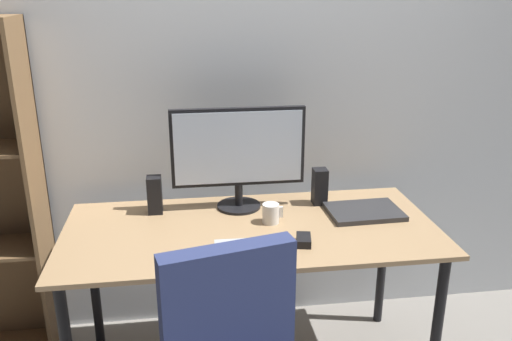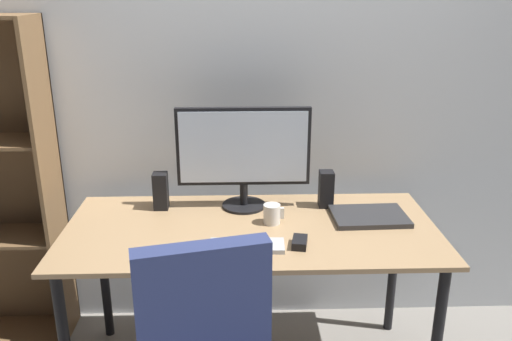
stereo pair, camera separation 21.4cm
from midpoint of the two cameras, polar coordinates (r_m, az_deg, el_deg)
name	(u,v)px [view 2 (the right image)]	position (r m, az deg, el deg)	size (l,w,h in m)	color
back_wall	(248,74)	(2.59, 1.54, 10.32)	(6.40, 0.10, 2.60)	silver
desk	(251,245)	(2.27, 2.18, -8.07)	(1.57, 0.73, 0.74)	tan
monitor	(243,151)	(2.35, 1.25, 2.05)	(0.60, 0.20, 0.47)	black
keyboard	(247,246)	(2.06, 2.02, -8.21)	(0.29, 0.11, 0.02)	#B7BABC
mouse	(300,242)	(2.09, 7.70, -7.77)	(0.06, 0.10, 0.03)	black
coffee_mug	(272,214)	(2.26, 4.47, -4.77)	(0.09, 0.07, 0.09)	white
laptop	(369,216)	(2.39, 14.68, -4.86)	(0.32, 0.23, 0.02)	#2D2D30
speaker_left	(161,191)	(2.41, -7.78, -2.26)	(0.06, 0.07, 0.17)	black
speaker_right	(326,189)	(2.45, 10.08, -2.03)	(0.06, 0.07, 0.17)	black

